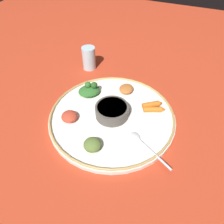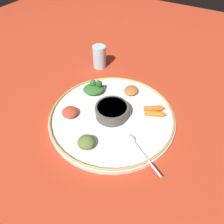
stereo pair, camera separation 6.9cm
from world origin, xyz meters
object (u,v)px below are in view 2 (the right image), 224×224
(carrot_outer, at_px, (155,109))
(drinking_glass, at_px, (99,58))
(spoon, at_px, (138,147))
(center_bowl, at_px, (112,111))
(carrot_near_spoon, at_px, (155,114))
(greens_pile, at_px, (94,88))

(carrot_outer, xyz_separation_m, drinking_glass, (-0.32, 0.15, 0.02))
(spoon, relative_size, drinking_glass, 1.53)
(center_bowl, bearing_deg, carrot_near_spoon, 30.11)
(center_bowl, relative_size, greens_pile, 1.09)
(drinking_glass, bearing_deg, carrot_near_spoon, -27.19)
(carrot_near_spoon, relative_size, carrot_outer, 1.08)
(carrot_near_spoon, distance_m, carrot_outer, 0.02)
(carrot_outer, height_order, drinking_glass, drinking_glass)
(center_bowl, distance_m, drinking_glass, 0.32)
(spoon, distance_m, drinking_glass, 0.47)
(carrot_outer, bearing_deg, greens_pile, -174.36)
(carrot_near_spoon, bearing_deg, carrot_outer, 120.39)
(carrot_outer, bearing_deg, spoon, -83.15)
(spoon, xyz_separation_m, carrot_near_spoon, (-0.01, 0.15, 0.01))
(greens_pile, relative_size, carrot_near_spoon, 1.33)
(carrot_near_spoon, height_order, carrot_outer, same)
(spoon, bearing_deg, carrot_near_spoon, 93.20)
(spoon, height_order, drinking_glass, drinking_glass)
(spoon, bearing_deg, carrot_outer, 96.85)
(greens_pile, bearing_deg, spoon, -29.96)
(center_bowl, relative_size, carrot_outer, 1.56)
(greens_pile, bearing_deg, carrot_near_spoon, 0.59)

